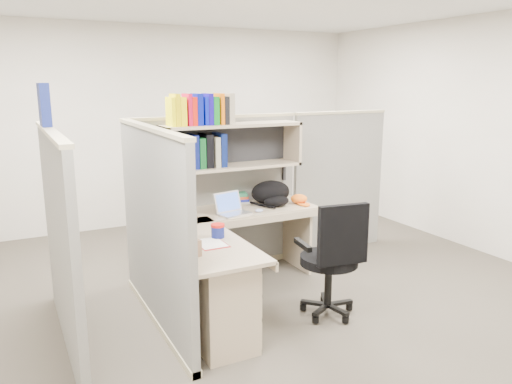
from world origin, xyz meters
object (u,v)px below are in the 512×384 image
backpack (273,193)px  task_chair (331,277)px  laptop (234,204)px  snack_canister (218,230)px  desk (226,275)px

backpack → task_chair: bearing=-96.0°
laptop → task_chair: 1.15m
backpack → laptop: bearing=-166.9°
backpack → snack_canister: size_ratio=3.67×
desk → snack_canister: 0.37m
snack_canister → laptop: bearing=54.9°
backpack → task_chair: size_ratio=0.40×
laptop → snack_canister: 0.72m
laptop → snack_canister: laptop is taller
laptop → backpack: bearing=3.8°
laptop → task_chair: task_chair is taller
desk → laptop: bearing=60.8°
laptop → task_chair: (0.45, -0.95, -0.47)m
backpack → task_chair: 1.20m
desk → snack_canister: snack_canister is taller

